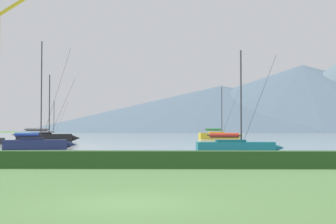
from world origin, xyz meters
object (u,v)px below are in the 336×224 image
(sailboat_slip_1, at_px, (52,136))
(sailboat_slip_7, at_px, (45,137))
(sailboat_slip_6, at_px, (219,135))
(sailboat_slip_5, at_px, (236,147))
(sailboat_slip_2, at_px, (36,143))

(sailboat_slip_1, height_order, sailboat_slip_7, sailboat_slip_7)
(sailboat_slip_1, xyz_separation_m, sailboat_slip_6, (34.24, -0.69, 0.18))
(sailboat_slip_5, bearing_deg, sailboat_slip_7, 123.53)
(sailboat_slip_2, bearing_deg, sailboat_slip_5, -37.53)
(sailboat_slip_5, bearing_deg, sailboat_slip_1, 113.93)
(sailboat_slip_2, height_order, sailboat_slip_6, sailboat_slip_6)
(sailboat_slip_7, bearing_deg, sailboat_slip_1, 88.98)
(sailboat_slip_1, relative_size, sailboat_slip_2, 0.76)
(sailboat_slip_1, bearing_deg, sailboat_slip_2, -84.25)
(sailboat_slip_2, bearing_deg, sailboat_slip_7, 90.28)
(sailboat_slip_1, height_order, sailboat_slip_2, sailboat_slip_2)
(sailboat_slip_7, bearing_deg, sailboat_slip_6, 30.54)
(sailboat_slip_5, bearing_deg, sailboat_slip_6, 83.62)
(sailboat_slip_2, relative_size, sailboat_slip_7, 1.04)
(sailboat_slip_2, height_order, sailboat_slip_5, sailboat_slip_2)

